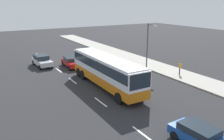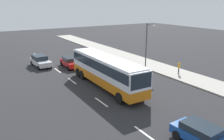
% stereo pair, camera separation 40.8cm
% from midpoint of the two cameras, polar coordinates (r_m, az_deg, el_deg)
% --- Properties ---
extents(ground_plane, '(120.00, 120.00, 0.00)m').
position_cam_midpoint_polar(ground_plane, '(27.09, -1.91, -3.05)').
color(ground_plane, '#28282B').
extents(sidewalk_curb, '(80.00, 4.00, 0.15)m').
position_cam_midpoint_polar(sidewalk_curb, '(32.61, 12.77, 0.05)').
color(sidewalk_curb, '#A8A399').
rests_on(sidewalk_curb, ground_plane).
extents(lane_centreline, '(32.79, 0.16, 0.01)m').
position_cam_midpoint_polar(lane_centreline, '(29.87, -11.69, -1.53)').
color(lane_centreline, white).
rests_on(lane_centreline, ground_plane).
extents(coach_bus, '(12.31, 2.71, 3.35)m').
position_cam_midpoint_polar(coach_bus, '(25.07, -1.98, 0.34)').
color(coach_bus, orange).
rests_on(coach_bus, ground_plane).
extents(car_red_compact, '(4.49, 2.16, 1.44)m').
position_cam_midpoint_polar(car_red_compact, '(33.84, -10.46, 2.00)').
color(car_red_compact, '#B21919').
rests_on(car_red_compact, ground_plane).
extents(car_silver_hatch, '(4.60, 2.17, 1.58)m').
position_cam_midpoint_polar(car_silver_hatch, '(35.25, -17.47, 2.17)').
color(car_silver_hatch, silver).
rests_on(car_silver_hatch, ground_plane).
extents(car_blue_saloon, '(4.39, 2.04, 1.40)m').
position_cam_midpoint_polar(car_blue_saloon, '(16.49, 20.83, -14.77)').
color(car_blue_saloon, '#194799').
rests_on(car_blue_saloon, ground_plane).
extents(pedestrian_near_curb, '(0.32, 0.32, 1.61)m').
position_cam_midpoint_polar(pedestrian_near_curb, '(30.69, 15.75, 0.76)').
color(pedestrian_near_curb, '#38334C').
rests_on(pedestrian_near_curb, sidewalk_curb).
extents(street_lamp, '(1.65, 0.24, 6.15)m').
position_cam_midpoint_polar(street_lamp, '(32.14, 8.28, 6.71)').
color(street_lamp, '#47474C').
rests_on(street_lamp, sidewalk_curb).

